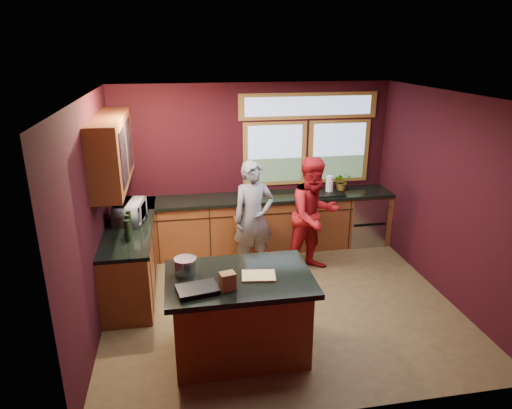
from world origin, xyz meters
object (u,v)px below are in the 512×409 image
object	(u,v)px
person_grey	(254,218)
cutting_board	(259,276)
island	(240,314)
stock_pot	(186,266)
person_red	(314,216)

from	to	relation	value
person_grey	cutting_board	bearing A→B (deg)	-107.00
island	stock_pot	size ratio (longest dim) A/B	6.46
person_red	cutting_board	bearing A→B (deg)	-141.01
person_red	stock_pot	size ratio (longest dim) A/B	7.34
island	person_red	xyz separation A→B (m)	(1.35, 1.75, 0.40)
person_red	person_grey	bearing A→B (deg)	152.53
island	person_red	size ratio (longest dim) A/B	0.88
person_red	stock_pot	world-z (taller)	person_red
island	stock_pot	distance (m)	0.80
stock_pot	person_red	bearing A→B (deg)	40.09
island	person_grey	distance (m)	1.99
island	cutting_board	distance (m)	0.52
island	cutting_board	xyz separation A→B (m)	(0.20, -0.05, 0.48)
person_grey	stock_pot	world-z (taller)	person_grey
island	cutting_board	size ratio (longest dim) A/B	4.43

